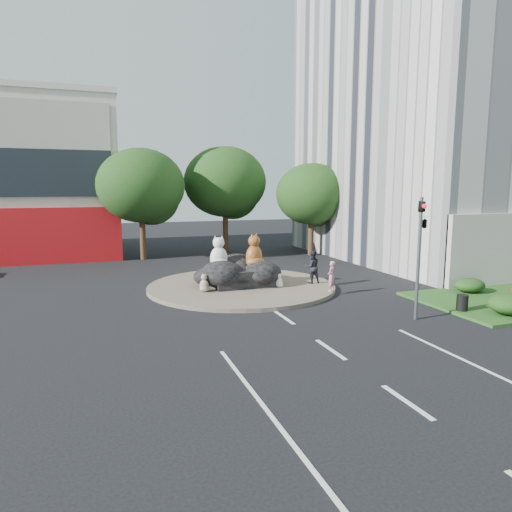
{
  "coord_description": "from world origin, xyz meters",
  "views": [
    {
      "loc": [
        -7.17,
        -12.98,
        5.36
      ],
      "look_at": [
        0.22,
        8.21,
        2.0
      ],
      "focal_mm": 32.0,
      "sensor_mm": 36.0,
      "label": 1
    }
  ],
  "objects_px": {
    "cat_tabby": "(254,251)",
    "litter_bin": "(462,303)",
    "pedestrian_dark": "(312,267)",
    "cat_white": "(219,252)",
    "kitten_white": "(279,280)",
    "kitten_calico": "(204,283)",
    "pedestrian_pink": "(331,276)"
  },
  "relations": [
    {
      "from": "cat_white",
      "to": "litter_bin",
      "type": "height_order",
      "value": "cat_white"
    },
    {
      "from": "pedestrian_dark",
      "to": "litter_bin",
      "type": "height_order",
      "value": "pedestrian_dark"
    },
    {
      "from": "litter_bin",
      "to": "cat_white",
      "type": "bearing_deg",
      "value": 137.3
    },
    {
      "from": "cat_white",
      "to": "kitten_calico",
      "type": "relative_size",
      "value": 1.91
    },
    {
      "from": "kitten_white",
      "to": "pedestrian_dark",
      "type": "bearing_deg",
      "value": -1.39
    },
    {
      "from": "kitten_white",
      "to": "litter_bin",
      "type": "xyz_separation_m",
      "value": [
        5.83,
        -6.62,
        -0.11
      ]
    },
    {
      "from": "cat_tabby",
      "to": "pedestrian_pink",
      "type": "xyz_separation_m",
      "value": [
        3.11,
        -2.92,
        -1.06
      ]
    },
    {
      "from": "cat_tabby",
      "to": "pedestrian_pink",
      "type": "bearing_deg",
      "value": -76.16
    },
    {
      "from": "kitten_white",
      "to": "pedestrian_dark",
      "type": "distance_m",
      "value": 2.17
    },
    {
      "from": "cat_white",
      "to": "litter_bin",
      "type": "xyz_separation_m",
      "value": [
        8.71,
        -8.03,
        -1.53
      ]
    },
    {
      "from": "cat_tabby",
      "to": "litter_bin",
      "type": "xyz_separation_m",
      "value": [
        6.81,
        -7.8,
        -1.56
      ]
    },
    {
      "from": "cat_white",
      "to": "litter_bin",
      "type": "distance_m",
      "value": 11.94
    },
    {
      "from": "cat_tabby",
      "to": "pedestrian_dark",
      "type": "height_order",
      "value": "cat_tabby"
    },
    {
      "from": "cat_white",
      "to": "litter_bin",
      "type": "relative_size",
      "value": 2.59
    },
    {
      "from": "cat_white",
      "to": "kitten_calico",
      "type": "height_order",
      "value": "cat_white"
    },
    {
      "from": "kitten_white",
      "to": "pedestrian_pink",
      "type": "distance_m",
      "value": 2.78
    },
    {
      "from": "cat_tabby",
      "to": "pedestrian_pink",
      "type": "height_order",
      "value": "cat_tabby"
    },
    {
      "from": "kitten_white",
      "to": "cat_white",
      "type": "bearing_deg",
      "value": 143.14
    },
    {
      "from": "cat_white",
      "to": "kitten_calico",
      "type": "xyz_separation_m",
      "value": [
        -1.07,
        -1.17,
        -1.32
      ]
    },
    {
      "from": "kitten_white",
      "to": "pedestrian_pink",
      "type": "xyz_separation_m",
      "value": [
        2.13,
        -1.74,
        0.4
      ]
    },
    {
      "from": "cat_white",
      "to": "kitten_white",
      "type": "xyz_separation_m",
      "value": [
        2.88,
        -1.41,
        -1.42
      ]
    },
    {
      "from": "cat_tabby",
      "to": "pedestrian_dark",
      "type": "bearing_deg",
      "value": -48.23
    },
    {
      "from": "pedestrian_pink",
      "to": "pedestrian_dark",
      "type": "relative_size",
      "value": 0.86
    },
    {
      "from": "cat_white",
      "to": "pedestrian_pink",
      "type": "distance_m",
      "value": 6.0
    },
    {
      "from": "pedestrian_pink",
      "to": "litter_bin",
      "type": "height_order",
      "value": "pedestrian_pink"
    },
    {
      "from": "kitten_white",
      "to": "pedestrian_dark",
      "type": "xyz_separation_m",
      "value": [
        2.08,
        0.34,
        0.52
      ]
    },
    {
      "from": "pedestrian_dark",
      "to": "litter_bin",
      "type": "relative_size",
      "value": 2.6
    },
    {
      "from": "cat_tabby",
      "to": "kitten_calico",
      "type": "distance_m",
      "value": 3.4
    },
    {
      "from": "cat_tabby",
      "to": "kitten_white",
      "type": "distance_m",
      "value": 2.12
    },
    {
      "from": "cat_tabby",
      "to": "litter_bin",
      "type": "height_order",
      "value": "cat_tabby"
    },
    {
      "from": "cat_white",
      "to": "litter_bin",
      "type": "bearing_deg",
      "value": -33.86
    },
    {
      "from": "cat_white",
      "to": "pedestrian_dark",
      "type": "bearing_deg",
      "value": -3.33
    }
  ]
}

